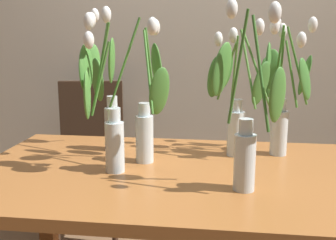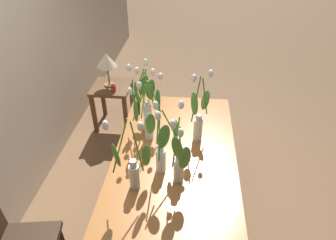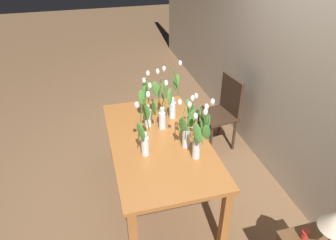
% 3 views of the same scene
% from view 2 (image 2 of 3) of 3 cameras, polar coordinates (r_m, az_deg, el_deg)
% --- Properties ---
extents(ground_plane, '(18.00, 18.00, 0.00)m').
position_cam_2_polar(ground_plane, '(2.73, 1.18, -18.04)').
color(ground_plane, brown).
extents(dining_table, '(1.60, 0.90, 0.74)m').
position_cam_2_polar(dining_table, '(2.24, 1.39, -8.13)').
color(dining_table, '#A3602D').
rests_on(dining_table, ground).
extents(tulip_vase_0, '(0.16, 0.14, 0.56)m').
position_cam_2_polar(tulip_vase_0, '(1.83, 2.19, -8.51)').
color(tulip_vase_0, silver).
rests_on(tulip_vase_0, dining_table).
extents(tulip_vase_1, '(0.21, 0.21, 0.56)m').
position_cam_2_polar(tulip_vase_1, '(2.34, -4.64, 3.88)').
color(tulip_vase_1, silver).
rests_on(tulip_vase_1, dining_table).
extents(tulip_vase_2, '(0.28, 0.23, 0.54)m').
position_cam_2_polar(tulip_vase_2, '(2.18, -4.08, 1.40)').
color(tulip_vase_2, silver).
rests_on(tulip_vase_2, dining_table).
extents(tulip_vase_3, '(0.24, 0.17, 0.59)m').
position_cam_2_polar(tulip_vase_3, '(2.19, 6.07, 0.22)').
color(tulip_vase_3, silver).
rests_on(tulip_vase_3, dining_table).
extents(tulip_vase_4, '(0.27, 0.24, 0.58)m').
position_cam_2_polar(tulip_vase_4, '(1.89, -1.19, -5.15)').
color(tulip_vase_4, silver).
rests_on(tulip_vase_4, dining_table).
extents(tulip_vase_5, '(0.17, 0.24, 0.59)m').
position_cam_2_polar(tulip_vase_5, '(1.80, -6.95, -9.35)').
color(tulip_vase_5, silver).
rests_on(tulip_vase_5, dining_table).
extents(side_table, '(0.44, 0.44, 0.55)m').
position_cam_2_polar(side_table, '(3.53, -10.93, 4.96)').
color(side_table, brown).
rests_on(side_table, ground).
extents(table_lamp, '(0.22, 0.22, 0.40)m').
position_cam_2_polar(table_lamp, '(3.36, -12.03, 11.30)').
color(table_lamp, olive).
rests_on(table_lamp, side_table).
extents(pillar_candle, '(0.06, 0.06, 0.07)m').
position_cam_2_polar(pillar_candle, '(3.34, -10.72, 6.20)').
color(pillar_candle, '#B72D23').
rests_on(pillar_candle, side_table).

